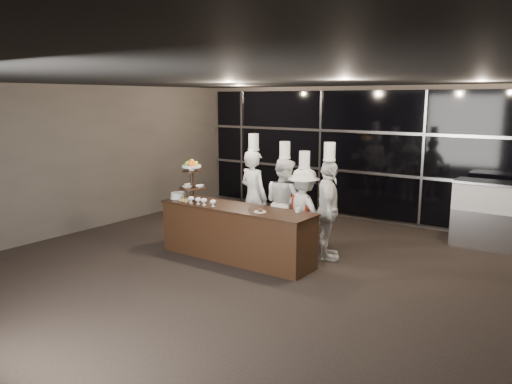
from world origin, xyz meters
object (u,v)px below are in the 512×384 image
Objects in this scene: display_case at (492,212)px; chef_d at (328,210)px; buffet_counter at (236,233)px; chef_b at (284,202)px; display_stand at (192,177)px; layer_cake at (178,196)px; chef_a at (254,196)px; chef_c at (304,210)px.

chef_d is at bearing -132.59° from display_case.
buffet_counter is 1.18m from chef_b.
display_case is at bearing 34.47° from chef_b.
chef_b is at bearing 75.28° from buffet_counter.
display_case is (4.43, 3.24, -0.65)m from display_stand.
chef_a reaches higher than layer_cake.
chef_d is (1.27, 0.90, 0.41)m from buffet_counter.
layer_cake is 2.31m from chef_c.
display_stand is 0.48m from layer_cake.
chef_d is (1.59, -0.05, -0.05)m from chef_a.
chef_b reaches higher than chef_c.
chef_c is at bearing 28.40° from layer_cake.
buffet_counter is 1.61m from chef_d.
display_stand is at bearing -139.91° from chef_b.
chef_d is (-2.15, -2.34, 0.19)m from display_case.
chef_c is (2.02, 1.09, -0.20)m from layer_cake.
chef_d is (0.56, -0.15, 0.10)m from chef_c.
layer_cake is 1.41m from chef_a.
buffet_counter is at bearing 2.19° from layer_cake.
layer_cake is at bearing -170.70° from display_stand.
layer_cake is 0.16× the size of chef_c.
layer_cake is at bearing -177.81° from buffet_counter.
chef_b is at bearing 12.17° from chef_a.
chef_d is (2.58, 0.95, -0.10)m from layer_cake.
display_case is (4.73, 3.29, -0.29)m from layer_cake.
chef_a is at bearing 178.04° from chef_d.
chef_a is (-3.74, -2.29, 0.23)m from display_case.
chef_a is at bearing -167.83° from chef_b.
chef_a is 1.05m from chef_c.
display_stand is 2.49m from chef_d.
display_stand is at bearing -148.71° from chef_c.
chef_c reaches higher than buffet_counter.
layer_cake is at bearing -144.56° from chef_b.
display_stand is 1.24m from chef_a.
chef_b is at bearing 174.97° from chef_c.
chef_b is (1.59, 1.13, -0.13)m from layer_cake.
chef_d is at bearing -1.96° from chef_a.
buffet_counter is 2.10× the size of display_case.
chef_b is (0.28, 1.08, 0.38)m from buffet_counter.
layer_cake is 5.77m from display_case.
chef_c is (-2.71, -2.20, 0.09)m from display_case.
buffet_counter is at bearing -104.72° from chef_b.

